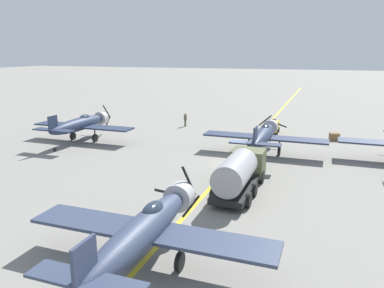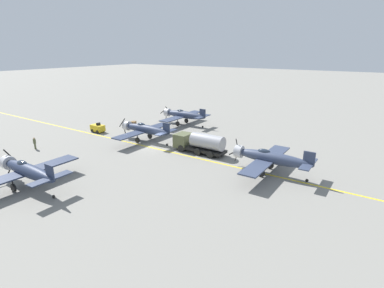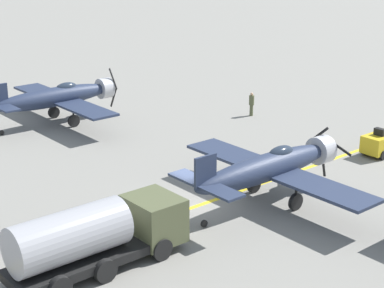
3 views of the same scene
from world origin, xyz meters
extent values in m
plane|color=gray|center=(0.00, 0.00, 0.00)|extent=(400.00, 400.00, 0.00)
cube|color=yellow|center=(0.00, 0.00, 0.00)|extent=(0.30, 160.00, 0.01)
ellipsoid|color=#343F58|center=(0.42, -18.40, 2.05)|extent=(1.50, 9.50, 1.42)
cylinder|color=#B7B7BC|center=(0.42, -13.95, 2.05)|extent=(1.58, 0.90, 1.58)
ellipsoid|color=#232D3D|center=(0.42, -17.26, 2.61)|extent=(0.80, 1.70, 0.76)
cube|color=#343F58|center=(0.42, -17.64, 1.71)|extent=(12.00, 2.10, 0.16)
cube|color=#343F58|center=(0.42, -22.49, 2.20)|extent=(4.40, 1.10, 0.12)
cube|color=#343F58|center=(0.42, -22.49, 2.85)|extent=(0.14, 1.30, 1.60)
sphere|color=black|center=(0.42, -13.45, 2.05)|extent=(0.56, 0.56, 0.56)
cube|color=black|center=(0.92, -13.45, 1.33)|extent=(1.11, 0.06, 1.52)
cube|color=black|center=(0.79, -13.45, 2.84)|extent=(0.87, 0.06, 1.64)
cube|color=black|center=(-0.45, -13.45, 1.98)|extent=(1.76, 0.06, 0.28)
cylinder|color=black|center=(-1.08, -17.64, 1.08)|extent=(0.14, 0.14, 1.26)
cylinder|color=black|center=(-1.08, -17.64, 0.45)|extent=(0.22, 0.90, 0.90)
cylinder|color=black|center=(1.92, -17.64, 1.08)|extent=(0.14, 0.14, 1.26)
cylinder|color=black|center=(1.92, -17.64, 0.45)|extent=(0.22, 0.90, 0.90)
cylinder|color=black|center=(0.42, -22.55, 0.18)|extent=(0.12, 0.36, 0.36)
ellipsoid|color=#253049|center=(-18.03, 2.00, 2.05)|extent=(1.50, 9.50, 1.42)
cylinder|color=#B7B7BC|center=(-18.03, 6.45, 2.05)|extent=(1.58, 0.90, 1.58)
ellipsoid|color=#232D3D|center=(-18.03, 3.14, 2.61)|extent=(0.80, 1.70, 0.76)
cube|color=#253049|center=(-18.03, 2.76, 1.71)|extent=(12.00, 2.10, 0.16)
cube|color=#253049|center=(-18.03, -2.09, 2.20)|extent=(4.40, 1.10, 0.12)
cube|color=#253049|center=(-18.03, -2.09, 2.85)|extent=(0.14, 1.30, 1.60)
sphere|color=black|center=(-18.03, 6.95, 2.05)|extent=(0.56, 0.56, 0.56)
cube|color=black|center=(-17.62, 6.95, 1.28)|extent=(0.94, 0.06, 1.61)
cube|color=black|center=(-17.56, 6.95, 2.79)|extent=(1.05, 0.06, 1.55)
cylinder|color=black|center=(-19.53, 2.76, 1.08)|extent=(0.14, 0.14, 1.26)
cylinder|color=black|center=(-19.53, 2.76, 0.45)|extent=(0.22, 0.90, 0.90)
cylinder|color=black|center=(-16.53, 2.76, 1.08)|extent=(0.14, 0.14, 1.26)
cylinder|color=black|center=(-16.53, 2.76, 0.45)|extent=(0.22, 0.90, 0.90)
cylinder|color=black|center=(-18.03, -2.15, 0.18)|extent=(0.12, 0.36, 0.36)
ellipsoid|color=#2F3953|center=(14.86, 4.64, 2.05)|extent=(1.50, 9.50, 1.42)
cylinder|color=#B7B7BC|center=(14.86, 9.09, 2.05)|extent=(1.57, 0.90, 1.58)
ellipsoid|color=#232D3D|center=(14.86, 5.78, 2.61)|extent=(0.80, 1.70, 0.76)
cube|color=#2F3953|center=(14.86, 5.40, 1.71)|extent=(12.00, 2.10, 0.16)
cube|color=#2F3953|center=(14.86, 0.55, 2.20)|extent=(4.40, 1.10, 0.12)
cube|color=#2F3953|center=(14.86, 0.55, 2.85)|extent=(0.14, 1.30, 1.60)
sphere|color=black|center=(14.86, 9.59, 2.05)|extent=(0.56, 0.56, 0.56)
cube|color=black|center=(15.02, 9.59, 1.19)|extent=(0.46, 0.06, 1.75)
cube|color=black|center=(15.53, 9.59, 2.62)|extent=(1.42, 0.06, 1.25)
cube|color=black|center=(14.04, 9.59, 2.34)|extent=(1.70, 0.06, 0.71)
cylinder|color=black|center=(13.36, 5.40, 1.08)|extent=(0.14, 0.14, 1.26)
cylinder|color=black|center=(13.36, 5.40, 0.45)|extent=(0.22, 0.90, 0.90)
cylinder|color=black|center=(16.36, 5.40, 1.08)|extent=(0.14, 0.14, 1.26)
cylinder|color=black|center=(16.36, 5.40, 0.45)|extent=(0.22, 0.90, 0.90)
cylinder|color=black|center=(14.86, 0.49, 0.18)|extent=(0.12, 0.36, 0.36)
ellipsoid|color=#28324C|center=(2.11, 3.30, 2.05)|extent=(1.50, 9.50, 1.42)
cylinder|color=#B7B7BC|center=(2.11, 7.75, 2.05)|extent=(1.58, 0.90, 1.58)
ellipsoid|color=#232D3D|center=(2.11, 4.44, 2.61)|extent=(0.80, 1.70, 0.76)
cube|color=#28324C|center=(2.11, 4.06, 1.71)|extent=(12.00, 2.10, 0.16)
cube|color=#28324C|center=(2.11, -0.79, 2.20)|extent=(4.40, 1.10, 0.12)
cube|color=#28324C|center=(2.11, -0.79, 2.85)|extent=(0.14, 1.30, 1.60)
sphere|color=black|center=(2.11, 8.25, 2.05)|extent=(0.56, 0.56, 0.56)
cube|color=black|center=(2.94, 8.25, 2.32)|extent=(1.71, 0.06, 0.67)
cube|color=black|center=(1.46, 8.25, 2.64)|extent=(1.39, 0.06, 1.28)
cube|color=black|center=(1.92, 8.25, 1.19)|extent=(0.51, 0.06, 1.74)
cylinder|color=black|center=(0.61, 4.06, 1.08)|extent=(0.14, 0.14, 1.26)
cylinder|color=black|center=(0.61, 4.06, 0.45)|extent=(0.22, 0.90, 0.90)
cylinder|color=black|center=(3.61, 4.06, 1.08)|extent=(0.14, 0.14, 1.26)
cylinder|color=black|center=(3.61, 4.06, 0.45)|extent=(0.22, 0.90, 0.90)
cylinder|color=black|center=(2.11, -0.85, 0.18)|extent=(0.12, 0.36, 0.36)
cube|color=black|center=(2.19, -6.87, 0.62)|extent=(2.25, 8.00, 0.40)
cube|color=#515638|center=(2.19, -3.91, 1.42)|extent=(2.50, 2.08, 2.00)
cylinder|color=#9E9EA3|center=(2.19, -8.19, 1.93)|extent=(2.10, 4.96, 2.10)
cylinder|color=black|center=(1.00, -4.39, 0.50)|extent=(0.30, 1.00, 1.00)
cylinder|color=black|center=(3.37, -4.39, 0.50)|extent=(0.30, 1.00, 1.00)
cylinder|color=black|center=(1.00, -7.27, 0.50)|extent=(0.30, 1.00, 1.00)
cylinder|color=black|center=(3.37, -7.27, 0.50)|extent=(0.30, 1.00, 1.00)
cylinder|color=black|center=(1.00, -9.35, 0.50)|extent=(0.30, 1.00, 1.00)
cylinder|color=black|center=(3.37, -9.35, 0.50)|extent=(0.30, 1.00, 1.00)
cube|color=gold|center=(1.40, 14.69, 0.80)|extent=(1.40, 2.60, 1.10)
cube|color=black|center=(1.40, 14.43, 1.57)|extent=(0.70, 0.36, 0.44)
cylinder|color=black|center=(0.71, 15.41, 0.30)|extent=(0.20, 0.60, 0.60)
cylinder|color=black|center=(2.08, 15.41, 0.30)|extent=(0.20, 0.60, 0.60)
cylinder|color=black|center=(0.71, 13.98, 0.30)|extent=(0.20, 0.60, 0.60)
cylinder|color=black|center=(2.08, 13.98, 0.30)|extent=(0.20, 0.60, 0.60)
cylinder|color=#515638|center=(-10.33, 14.79, 0.44)|extent=(0.27, 0.27, 0.87)
cylinder|color=#515638|center=(-10.33, 14.79, 1.24)|extent=(0.40, 0.40, 0.73)
sphere|color=tan|center=(-10.33, 14.79, 1.72)|extent=(0.24, 0.24, 0.24)
cube|color=brown|center=(8.68, 12.88, 0.42)|extent=(1.20, 1.09, 0.84)
camera|label=1|loc=(7.73, -31.88, 9.78)|focal=35.00mm
camera|label=2|loc=(-32.91, -29.09, 14.49)|focal=28.00mm
camera|label=3|loc=(23.32, -19.38, 13.69)|focal=60.00mm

